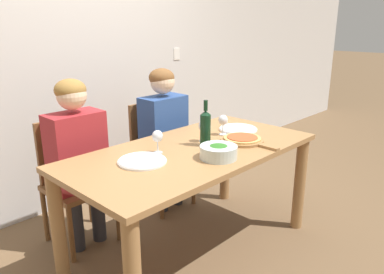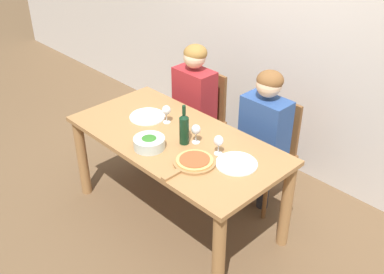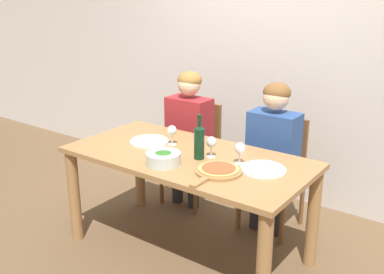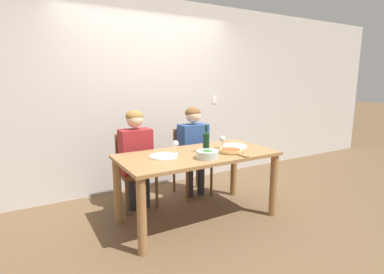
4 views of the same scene
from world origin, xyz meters
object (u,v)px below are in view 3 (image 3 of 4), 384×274
(person_man, at_px, (272,145))
(pizza_on_board, at_px, (218,171))
(person_woman, at_px, (188,127))
(broccoli_bowl, at_px, (163,158))
(dinner_plate_right, at_px, (263,169))
(wine_bottle, at_px, (199,141))
(wine_glass_right, at_px, (240,149))
(chair_right, at_px, (277,169))
(wine_glass_left, at_px, (172,131))
(wine_glass_centre, at_px, (211,143))
(dinner_plate_left, at_px, (149,141))
(chair_left, at_px, (195,149))

(person_man, distance_m, pizza_on_board, 0.80)
(person_woman, distance_m, broccoli_bowl, 1.00)
(broccoli_bowl, bearing_deg, dinner_plate_right, 26.46)
(wine_bottle, bearing_deg, wine_glass_right, 14.68)
(chair_right, relative_size, wine_glass_left, 5.99)
(person_man, xyz_separation_m, wine_glass_right, (0.05, -0.59, 0.14))
(wine_glass_centre, bearing_deg, person_man, 73.63)
(pizza_on_board, distance_m, wine_glass_right, 0.23)
(dinner_plate_left, xyz_separation_m, wine_glass_left, (0.17, 0.06, 0.10))
(dinner_plate_left, bearing_deg, chair_left, 96.51)
(wine_glass_left, distance_m, wine_glass_centre, 0.38)
(dinner_plate_right, bearing_deg, wine_glass_left, 176.50)
(chair_right, distance_m, person_man, 0.27)
(wine_glass_right, relative_size, wine_glass_centre, 1.00)
(wine_glass_left, bearing_deg, person_man, 44.58)
(wine_bottle, bearing_deg, chair_right, 73.42)
(person_man, xyz_separation_m, broccoli_bowl, (-0.36, -0.89, 0.08))
(person_man, height_order, broccoli_bowl, person_man)
(dinner_plate_right, relative_size, pizza_on_board, 0.67)
(dinner_plate_left, relative_size, dinner_plate_right, 1.00)
(chair_right, distance_m, wine_glass_left, 0.95)
(dinner_plate_left, bearing_deg, wine_bottle, -6.44)
(pizza_on_board, bearing_deg, dinner_plate_left, 165.31)
(dinner_plate_left, bearing_deg, broccoli_bowl, -37.39)
(person_woman, height_order, wine_glass_centre, person_woman)
(chair_right, distance_m, wine_glass_right, 0.80)
(person_woman, xyz_separation_m, pizza_on_board, (0.82, -0.80, 0.06))
(pizza_on_board, relative_size, wine_glass_centre, 2.92)
(chair_right, bearing_deg, dinner_plate_left, -135.58)
(person_woman, distance_m, dinner_plate_left, 0.61)
(chair_left, distance_m, wine_glass_centre, 1.03)
(person_woman, distance_m, wine_glass_left, 0.62)
(broccoli_bowl, xyz_separation_m, pizza_on_board, (0.37, 0.09, -0.03))
(dinner_plate_right, height_order, wine_glass_right, wine_glass_right)
(wine_glass_centre, bearing_deg, wine_glass_left, 172.91)
(dinner_plate_right, bearing_deg, wine_glass_centre, 179.94)
(wine_bottle, xyz_separation_m, wine_glass_left, (-0.33, 0.11, -0.02))
(wine_glass_right, bearing_deg, person_woman, 145.55)
(chair_left, height_order, wine_glass_right, wine_glass_right)
(chair_right, relative_size, pizza_on_board, 2.05)
(broccoli_bowl, bearing_deg, wine_glass_centre, 57.52)
(chair_right, relative_size, wine_bottle, 2.90)
(pizza_on_board, xyz_separation_m, wine_glass_left, (-0.57, 0.25, 0.09))
(chair_left, height_order, dinner_plate_right, chair_left)
(wine_glass_right, bearing_deg, wine_glass_centre, -178.47)
(person_woman, relative_size, dinner_plate_right, 4.15)
(wine_bottle, distance_m, wine_glass_centre, 0.09)
(dinner_plate_right, xyz_separation_m, wine_glass_centre, (-0.40, 0.00, 0.10))
(chair_right, bearing_deg, wine_bottle, -106.58)
(dinner_plate_left, xyz_separation_m, wine_glass_right, (0.78, 0.02, 0.10))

